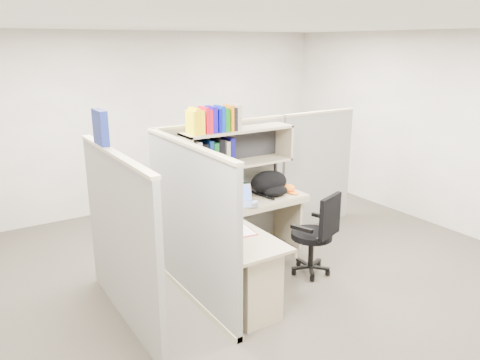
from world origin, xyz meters
TOP-DOWN VIEW (x-y plane):
  - ground at (0.00, 0.00)m, footprint 6.00×6.00m
  - room_shell at (0.00, 0.00)m, footprint 6.00×6.00m
  - cubicle at (-0.37, 0.45)m, footprint 3.79×1.84m
  - desk at (-0.41, -0.29)m, footprint 1.74×1.75m
  - laptop at (-0.05, 0.37)m, footprint 0.36×0.36m
  - backpack at (0.48, 0.53)m, footprint 0.54×0.45m
  - orange_cap at (0.73, 0.51)m, footprint 0.17×0.20m
  - snack_canister at (-0.57, -0.14)m, footprint 0.11×0.11m
  - tissue_box at (-0.78, -0.40)m, footprint 0.14×0.14m
  - mouse at (0.12, 0.38)m, footprint 0.11×0.09m
  - paper_cup at (-0.03, 0.67)m, footprint 0.10×0.10m
  - book_stack at (0.21, 0.79)m, footprint 0.22×0.27m
  - loose_paper at (-0.46, -0.24)m, footprint 0.23×0.29m
  - task_chair at (0.49, -0.28)m, footprint 0.56×0.52m

SIDE VIEW (x-z plane):
  - ground at x=0.00m, z-range 0.00..0.00m
  - task_chair at x=0.49m, z-range -0.14..0.83m
  - desk at x=-0.41m, z-range 0.07..0.80m
  - loose_paper at x=-0.46m, z-range 0.73..0.73m
  - mouse at x=0.12m, z-range 0.73..0.77m
  - orange_cap at x=0.73m, z-range 0.73..0.83m
  - paper_cup at x=-0.03m, z-range 0.73..0.84m
  - book_stack at x=0.21m, z-range 0.73..0.84m
  - snack_canister at x=-0.57m, z-range 0.73..0.84m
  - tissue_box at x=-0.78m, z-range 0.73..0.92m
  - laptop at x=-0.05m, z-range 0.73..0.96m
  - backpack at x=0.48m, z-range 0.73..1.02m
  - cubicle at x=-0.37m, z-range -0.07..1.88m
  - room_shell at x=0.00m, z-range -1.38..4.62m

